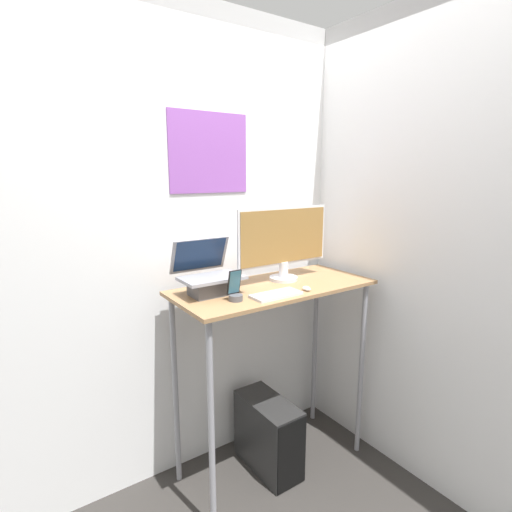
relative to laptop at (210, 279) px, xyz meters
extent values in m
plane|color=#2D2B28|center=(0.36, -0.32, -1.19)|extent=(12.00, 12.00, 0.00)
cube|color=silver|center=(0.36, 0.26, 0.11)|extent=(6.00, 0.05, 2.60)
cube|color=purple|center=(0.14, 0.23, 0.64)|extent=(0.47, 0.01, 0.43)
cube|color=silver|center=(1.00, -0.32, 0.11)|extent=(0.05, 6.00, 2.60)
cube|color=#936D47|center=(0.36, -0.07, -0.09)|extent=(1.12, 0.50, 0.02)
cylinder|color=gray|center=(-0.16, -0.28, -0.65)|extent=(0.03, 0.03, 1.10)
cylinder|color=gray|center=(0.87, -0.28, -0.65)|extent=(0.03, 0.03, 1.10)
cylinder|color=gray|center=(-0.16, 0.13, -0.65)|extent=(0.03, 0.03, 1.10)
cylinder|color=gray|center=(0.87, 0.13, -0.65)|extent=(0.03, 0.03, 1.10)
cube|color=#4C4C51|center=(0.00, -0.02, -0.04)|extent=(0.22, 0.14, 0.08)
cube|color=gray|center=(0.00, -0.02, 0.01)|extent=(0.31, 0.19, 0.02)
cube|color=gray|center=(0.00, 0.11, 0.11)|extent=(0.31, 0.08, 0.18)
cube|color=navy|center=(0.00, 0.10, 0.11)|extent=(0.28, 0.07, 0.16)
cylinder|color=silver|center=(0.47, -0.01, -0.07)|extent=(0.16, 0.16, 0.02)
cylinder|color=silver|center=(0.47, -0.01, -0.01)|extent=(0.05, 0.05, 0.09)
cube|color=silver|center=(0.47, 0.00, 0.18)|extent=(0.61, 0.01, 0.32)
cube|color=olive|center=(0.47, -0.01, 0.18)|extent=(0.59, 0.01, 0.30)
cube|color=silver|center=(0.25, -0.23, -0.07)|extent=(0.26, 0.11, 0.01)
cube|color=#A8A8AD|center=(0.25, -0.23, -0.06)|extent=(0.24, 0.10, 0.00)
ellipsoid|color=white|center=(0.44, -0.25, -0.07)|extent=(0.03, 0.05, 0.02)
cylinder|color=#4C4C51|center=(0.04, -0.18, -0.06)|extent=(0.07, 0.07, 0.03)
cube|color=black|center=(0.04, -0.17, 0.01)|extent=(0.07, 0.03, 0.12)
cube|color=#336072|center=(0.04, -0.17, 0.01)|extent=(0.06, 0.03, 0.11)
cube|color=black|center=(0.32, -0.07, -0.98)|extent=(0.21, 0.43, 0.42)
cube|color=black|center=(0.32, -0.29, -0.98)|extent=(0.20, 0.01, 0.40)
camera|label=1|loc=(-0.92, -1.75, 0.52)|focal=28.00mm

